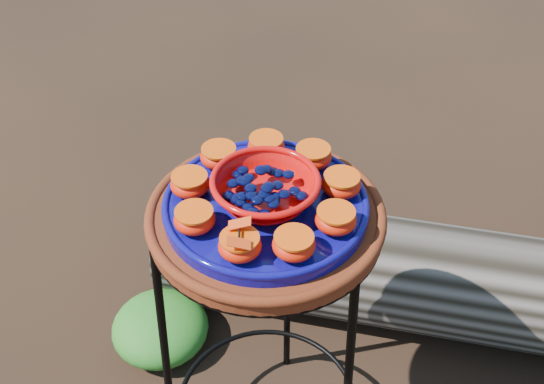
% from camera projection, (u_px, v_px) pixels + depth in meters
% --- Properties ---
extents(plant_stand, '(0.44, 0.44, 0.70)m').
position_uv_depth(plant_stand, '(267.00, 349.00, 1.40)').
color(plant_stand, black).
rests_on(plant_stand, ground).
extents(terracotta_saucer, '(0.40, 0.40, 0.03)m').
position_uv_depth(terracotta_saucer, '(266.00, 219.00, 1.17)').
color(terracotta_saucer, '#4F1511').
rests_on(terracotta_saucer, plant_stand).
extents(cobalt_plate, '(0.35, 0.35, 0.02)m').
position_uv_depth(cobalt_plate, '(266.00, 206.00, 1.15)').
color(cobalt_plate, '#00043D').
rests_on(cobalt_plate, terracotta_saucer).
extents(red_bowl, '(0.17, 0.17, 0.05)m').
position_uv_depth(red_bowl, '(265.00, 190.00, 1.13)').
color(red_bowl, '#C10A08').
rests_on(red_bowl, cobalt_plate).
extents(glass_gems, '(0.13, 0.13, 0.02)m').
position_uv_depth(glass_gems, '(265.00, 174.00, 1.10)').
color(glass_gems, black).
rests_on(glass_gems, red_bowl).
extents(orange_half_0, '(0.07, 0.07, 0.04)m').
position_uv_depth(orange_half_0, '(240.00, 246.00, 1.04)').
color(orange_half_0, red).
rests_on(orange_half_0, cobalt_plate).
extents(orange_half_1, '(0.07, 0.07, 0.04)m').
position_uv_depth(orange_half_1, '(294.00, 245.00, 1.04)').
color(orange_half_1, red).
rests_on(orange_half_1, cobalt_plate).
extents(orange_half_2, '(0.07, 0.07, 0.04)m').
position_uv_depth(orange_half_2, '(336.00, 220.00, 1.08)').
color(orange_half_2, red).
rests_on(orange_half_2, cobalt_plate).
extents(orange_half_3, '(0.07, 0.07, 0.04)m').
position_uv_depth(orange_half_3, '(341.00, 184.00, 1.15)').
color(orange_half_3, red).
rests_on(orange_half_3, cobalt_plate).
extents(orange_half_4, '(0.07, 0.07, 0.04)m').
position_uv_depth(orange_half_4, '(313.00, 157.00, 1.20)').
color(orange_half_4, red).
rests_on(orange_half_4, cobalt_plate).
extents(orange_half_5, '(0.07, 0.07, 0.04)m').
position_uv_depth(orange_half_5, '(266.00, 146.00, 1.23)').
color(orange_half_5, red).
rests_on(orange_half_5, cobalt_plate).
extents(orange_half_6, '(0.07, 0.07, 0.04)m').
position_uv_depth(orange_half_6, '(219.00, 156.00, 1.20)').
color(orange_half_6, red).
rests_on(orange_half_6, cobalt_plate).
extents(orange_half_7, '(0.07, 0.07, 0.04)m').
position_uv_depth(orange_half_7, '(190.00, 184.00, 1.15)').
color(orange_half_7, red).
rests_on(orange_half_7, cobalt_plate).
extents(orange_half_8, '(0.07, 0.07, 0.04)m').
position_uv_depth(orange_half_8, '(195.00, 219.00, 1.08)').
color(orange_half_8, red).
rests_on(orange_half_8, cobalt_plate).
extents(butterfly, '(0.09, 0.06, 0.01)m').
position_uv_depth(butterfly, '(239.00, 234.00, 1.02)').
color(butterfly, red).
rests_on(butterfly, orange_half_0).
extents(driftwood_log, '(1.61, 0.43, 0.30)m').
position_uv_depth(driftwood_log, '(456.00, 283.00, 1.81)').
color(driftwood_log, black).
rests_on(driftwood_log, ground).
extents(foliage_left, '(0.26, 0.26, 0.13)m').
position_uv_depth(foliage_left, '(160.00, 327.00, 1.81)').
color(foliage_left, '#286B1F').
rests_on(foliage_left, ground).
extents(foliage_back, '(0.32, 0.32, 0.16)m').
position_uv_depth(foliage_back, '(294.00, 227.00, 2.07)').
color(foliage_back, '#286B1F').
rests_on(foliage_back, ground).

